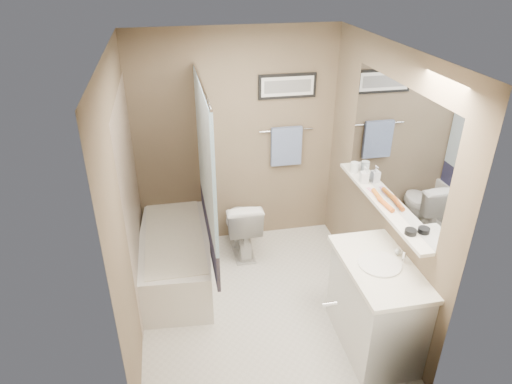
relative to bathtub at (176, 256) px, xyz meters
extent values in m
plane|color=beige|center=(0.75, -0.59, -0.25)|extent=(2.50, 2.50, 0.00)
cube|color=silver|center=(0.75, -0.59, 2.13)|extent=(2.20, 2.50, 0.04)
cube|color=brown|center=(0.75, 0.64, 0.95)|extent=(2.20, 0.04, 2.40)
cube|color=brown|center=(0.75, -1.82, 0.95)|extent=(2.20, 0.04, 2.40)
cube|color=brown|center=(-0.33, -0.59, 0.95)|extent=(0.04, 2.50, 2.40)
cube|color=brown|center=(1.83, -0.59, 0.95)|extent=(0.04, 2.50, 2.40)
cube|color=tan|center=(-0.34, -0.09, 0.75)|extent=(0.02, 1.55, 2.00)
cylinder|color=silver|center=(0.35, -0.09, 1.80)|extent=(0.02, 1.55, 0.02)
cube|color=white|center=(0.35, -0.09, 1.15)|extent=(0.03, 1.45, 1.28)
cube|color=#292A4D|center=(0.35, -0.09, 0.33)|extent=(0.03, 1.45, 0.36)
cube|color=silver|center=(1.84, -0.74, 1.37)|extent=(0.02, 1.60, 1.00)
cube|color=silver|center=(1.79, -0.74, 0.85)|extent=(0.12, 1.60, 0.03)
cylinder|color=silver|center=(1.30, 0.63, 1.05)|extent=(0.60, 0.02, 0.02)
cube|color=#8FA6D0|center=(1.30, 0.61, 0.87)|extent=(0.34, 0.05, 0.44)
cube|color=black|center=(1.30, 0.64, 1.53)|extent=(0.62, 0.02, 0.26)
cube|color=white|center=(1.30, 0.63, 1.53)|extent=(0.56, 0.00, 0.20)
cube|color=#595959|center=(1.30, 0.63, 1.53)|extent=(0.50, 0.00, 0.13)
cube|color=silver|center=(1.30, -1.83, 0.75)|extent=(0.80, 0.02, 2.00)
cylinder|color=silver|center=(0.97, -1.78, 0.75)|extent=(0.10, 0.02, 0.02)
cube|color=white|center=(0.00, 0.00, 0.00)|extent=(0.81, 1.55, 0.50)
cube|color=white|center=(0.00, 0.00, 0.25)|extent=(0.56, 1.36, 0.02)
imported|color=white|center=(0.74, 0.32, 0.09)|extent=(0.38, 0.67, 0.68)
cube|color=silver|center=(1.60, -1.26, 0.15)|extent=(0.51, 0.91, 0.80)
cube|color=white|center=(1.59, -1.26, 0.57)|extent=(0.54, 0.96, 0.04)
cylinder|color=white|center=(1.58, -1.26, 0.60)|extent=(0.34, 0.34, 0.01)
cylinder|color=white|center=(1.78, -1.26, 0.64)|extent=(0.02, 0.02, 0.10)
sphere|color=silver|center=(1.78, -1.16, 0.62)|extent=(0.05, 0.05, 0.05)
cylinder|color=black|center=(1.79, -1.28, 0.89)|extent=(0.09, 0.09, 0.04)
cylinder|color=#D15E1D|center=(1.79, -0.85, 0.89)|extent=(0.06, 0.22, 0.04)
cylinder|color=#C6651C|center=(1.79, -0.69, 0.89)|extent=(0.05, 0.22, 0.04)
cube|color=pink|center=(1.79, -0.58, 0.87)|extent=(0.05, 0.16, 0.01)
cylinder|color=silver|center=(1.79, -0.15, 0.92)|extent=(0.08, 0.08, 0.10)
imported|color=#999999|center=(1.79, -0.38, 0.94)|extent=(0.08, 0.08, 0.16)
camera|label=1|loc=(0.06, -3.91, 2.78)|focal=32.00mm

